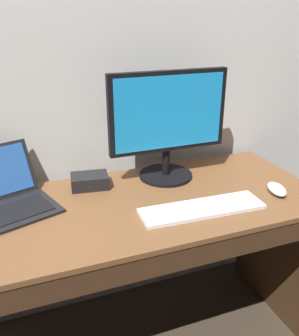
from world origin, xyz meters
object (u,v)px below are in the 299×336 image
(laptop_black, at_px, (4,197))
(wired_keyboard, at_px, (202,208))
(computer_mouse, at_px, (277,189))
(external_drive_box, at_px, (90,181))
(external_monitor, at_px, (168,121))

(laptop_black, distance_m, wired_keyboard, 0.76)
(computer_mouse, height_order, external_drive_box, external_drive_box)
(external_monitor, height_order, computer_mouse, external_monitor)
(external_drive_box, bearing_deg, wired_keyboard, -44.34)
(external_monitor, xyz_separation_m, wired_keyboard, (0.01, -0.32, -0.26))
(external_monitor, bearing_deg, computer_mouse, -39.68)
(computer_mouse, bearing_deg, laptop_black, 178.40)
(computer_mouse, bearing_deg, external_monitor, 153.04)
(computer_mouse, bearing_deg, external_drive_box, 167.72)
(wired_keyboard, relative_size, computer_mouse, 4.04)
(wired_keyboard, height_order, external_drive_box, external_drive_box)
(laptop_black, distance_m, computer_mouse, 1.09)
(external_monitor, relative_size, wired_keyboard, 1.08)
(laptop_black, distance_m, external_monitor, 0.73)
(laptop_black, bearing_deg, external_drive_box, 10.37)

